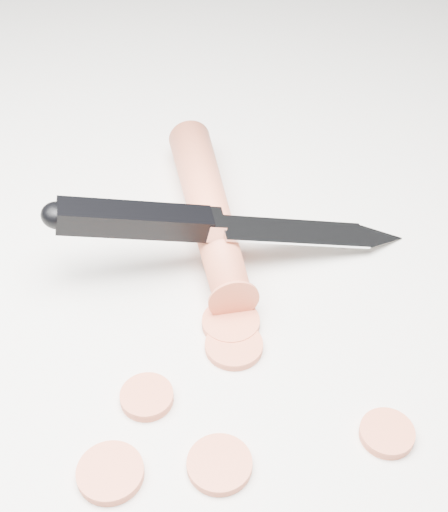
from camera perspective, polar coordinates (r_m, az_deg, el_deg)
ground at (r=0.48m, az=-3.66°, el=-6.44°), size 2.40×2.40×0.00m
carrot at (r=0.54m, az=-1.24°, el=3.79°), size 0.11×0.19×0.03m
carrot_slice_0 at (r=0.48m, az=0.55°, el=-5.34°), size 0.04×0.04×0.01m
carrot_slice_1 at (r=0.42m, az=-9.08°, el=-16.75°), size 0.04×0.04×0.01m
carrot_slice_2 at (r=0.44m, az=12.90°, el=-13.66°), size 0.03×0.03×0.01m
carrot_slice_3 at (r=0.45m, az=-6.20°, el=-11.14°), size 0.03×0.03×0.01m
carrot_slice_4 at (r=0.47m, az=0.80°, el=-7.18°), size 0.04×0.04×0.01m
carrot_slice_5 at (r=0.42m, az=-0.36°, el=-16.33°), size 0.04×0.04×0.01m
kitchen_knife at (r=0.50m, az=0.86°, el=2.75°), size 0.25×0.13×0.07m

